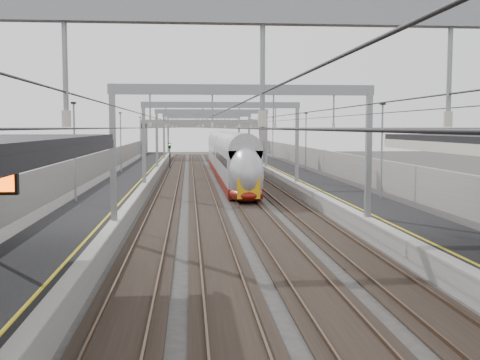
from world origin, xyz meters
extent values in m
cube|color=black|center=(-8.00, 45.00, 0.50)|extent=(4.00, 120.00, 1.00)
cube|color=black|center=(8.00, 45.00, 0.50)|extent=(4.00, 120.00, 1.00)
cube|color=black|center=(-4.50, 45.00, 0.04)|extent=(2.40, 140.00, 0.08)
cube|color=brown|center=(-5.22, 45.00, 0.13)|extent=(0.07, 140.00, 0.14)
cube|color=brown|center=(-3.78, 45.00, 0.13)|extent=(0.07, 140.00, 0.14)
cube|color=black|center=(-1.50, 45.00, 0.04)|extent=(2.40, 140.00, 0.08)
cube|color=brown|center=(-2.22, 45.00, 0.13)|extent=(0.07, 140.00, 0.14)
cube|color=brown|center=(-0.78, 45.00, 0.13)|extent=(0.07, 140.00, 0.14)
cube|color=black|center=(1.50, 45.00, 0.04)|extent=(2.40, 140.00, 0.08)
cube|color=brown|center=(0.78, 45.00, 0.13)|extent=(0.07, 140.00, 0.14)
cube|color=brown|center=(2.22, 45.00, 0.13)|extent=(0.07, 140.00, 0.14)
cube|color=black|center=(4.50, 45.00, 0.04)|extent=(2.40, 140.00, 0.08)
cube|color=brown|center=(3.78, 45.00, 0.13)|extent=(0.07, 140.00, 0.14)
cube|color=brown|center=(5.22, 45.00, 0.13)|extent=(0.07, 140.00, 0.14)
cube|color=gray|center=(0.00, 2.00, 7.35)|extent=(13.00, 0.25, 0.50)
cube|color=gray|center=(-6.30, 22.00, 4.30)|extent=(0.28, 0.28, 6.60)
cube|color=gray|center=(6.30, 22.00, 4.30)|extent=(0.28, 0.28, 6.60)
cube|color=gray|center=(0.00, 22.00, 7.35)|extent=(13.00, 0.25, 0.50)
cube|color=gray|center=(-6.30, 42.00, 4.30)|extent=(0.28, 0.28, 6.60)
cube|color=gray|center=(6.30, 42.00, 4.30)|extent=(0.28, 0.28, 6.60)
cube|color=gray|center=(0.00, 42.00, 7.35)|extent=(13.00, 0.25, 0.50)
cube|color=gray|center=(-6.30, 62.00, 4.30)|extent=(0.28, 0.28, 6.60)
cube|color=gray|center=(6.30, 62.00, 4.30)|extent=(0.28, 0.28, 6.60)
cube|color=gray|center=(0.00, 62.00, 7.35)|extent=(13.00, 0.25, 0.50)
cube|color=gray|center=(-6.30, 82.00, 4.30)|extent=(0.28, 0.28, 6.60)
cube|color=gray|center=(6.30, 82.00, 4.30)|extent=(0.28, 0.28, 6.60)
cube|color=gray|center=(0.00, 82.00, 7.35)|extent=(13.00, 0.25, 0.50)
cube|color=gray|center=(-6.30, 100.00, 4.30)|extent=(0.28, 0.28, 6.60)
cube|color=gray|center=(6.30, 100.00, 4.30)|extent=(0.28, 0.28, 6.60)
cube|color=gray|center=(0.00, 100.00, 7.35)|extent=(13.00, 0.25, 0.50)
cylinder|color=#262628|center=(-4.50, 50.00, 5.50)|extent=(0.03, 140.00, 0.03)
cylinder|color=#262628|center=(-1.50, 50.00, 5.50)|extent=(0.03, 140.00, 0.03)
cylinder|color=#262628|center=(1.50, 50.00, 5.50)|extent=(0.03, 140.00, 0.03)
cylinder|color=#262628|center=(4.50, 50.00, 5.50)|extent=(0.03, 140.00, 0.03)
cube|color=gray|center=(0.00, 100.00, 6.20)|extent=(22.00, 2.20, 1.40)
cube|color=gray|center=(-10.50, 100.00, 3.10)|extent=(1.00, 2.20, 6.20)
cube|color=gray|center=(10.50, 100.00, 3.10)|extent=(1.00, 2.20, 6.20)
cube|color=gray|center=(-11.20, 45.00, 1.60)|extent=(0.30, 120.00, 3.20)
cube|color=gray|center=(11.20, 45.00, 1.60)|extent=(0.30, 120.00, 3.20)
cube|color=maroon|center=(1.50, 47.41, 0.58)|extent=(2.57, 21.89, 0.76)
cube|color=#97989C|center=(1.50, 47.41, 2.39)|extent=(2.57, 21.89, 2.86)
cube|color=black|center=(1.50, 39.75, 0.27)|extent=(1.90, 2.28, 0.48)
cube|color=maroon|center=(1.50, 69.68, 0.58)|extent=(2.57, 21.89, 0.76)
cube|color=#97989C|center=(1.50, 69.68, 2.39)|extent=(2.57, 21.89, 2.86)
cube|color=black|center=(1.50, 62.02, 0.27)|extent=(1.90, 2.28, 0.48)
ellipsoid|color=#97989C|center=(1.50, 36.28, 2.10)|extent=(2.57, 4.95, 4.00)
cube|color=#E9A70C|center=(1.50, 34.23, 1.25)|extent=(1.62, 0.12, 1.43)
cube|color=black|center=(1.50, 34.66, 2.67)|extent=(1.52, 0.55, 0.90)
cylinder|color=black|center=(-5.20, 73.23, 1.50)|extent=(0.12, 0.12, 3.00)
cube|color=black|center=(-5.20, 73.23, 3.10)|extent=(0.32, 0.22, 0.75)
sphere|color=#0CE526|center=(-5.20, 73.10, 3.25)|extent=(0.16, 0.16, 0.16)
cylinder|color=black|center=(3.20, 66.13, 1.50)|extent=(0.12, 0.12, 3.00)
cube|color=black|center=(3.20, 66.13, 3.10)|extent=(0.32, 0.22, 0.75)
sphere|color=red|center=(3.20, 66.00, 3.25)|extent=(0.16, 0.16, 0.16)
cylinder|color=black|center=(5.40, 70.19, 1.50)|extent=(0.12, 0.12, 3.00)
cube|color=black|center=(5.40, 70.19, 3.10)|extent=(0.32, 0.22, 0.75)
sphere|color=red|center=(5.40, 70.06, 3.25)|extent=(0.16, 0.16, 0.16)
camera|label=1|loc=(-2.65, -7.36, 5.52)|focal=45.00mm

